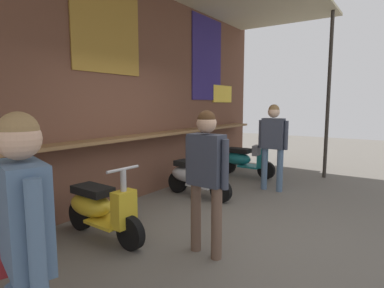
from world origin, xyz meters
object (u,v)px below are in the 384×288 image
Objects in this scene: scooter_silver at (195,176)px; scooter_teal at (243,160)px; scooter_yellow at (99,208)px; shopper_browsing at (25,233)px; shopper_with_handbag at (272,138)px; shopper_passing at (206,168)px.

scooter_teal is (2.08, 0.00, 0.00)m from scooter_silver.
shopper_browsing reaches higher than scooter_yellow.
scooter_silver is at bearing -43.87° from shopper_with_handbag.
shopper_with_handbag is at bearing 54.42° from scooter_silver.
shopper_browsing is (-3.88, -1.51, 0.62)m from scooter_silver.
shopper_browsing is 1.02× the size of shopper_passing.
scooter_teal is at bearing -149.20° from shopper_browsing.
scooter_yellow is 0.83× the size of shopper_with_handbag.
shopper_passing reaches higher than scooter_silver.
shopper_browsing is 2.08m from shopper_passing.
scooter_yellow is 1.55m from shopper_passing.
scooter_teal is 4.16m from shopper_passing.
scooter_yellow is 1.00× the size of scooter_silver.
scooter_teal is at bearing 94.27° from scooter_silver.
shopper_browsing reaches higher than shopper_passing.
scooter_silver is (2.18, -0.00, 0.00)m from scooter_yellow.
shopper_browsing is at bearing 1.59° from shopper_with_handbag.
shopper_with_handbag is 1.02× the size of shopper_browsing.
scooter_yellow is 3.60m from shopper_with_handbag.
shopper_with_handbag is 3.03m from shopper_passing.
shopper_browsing is (-1.70, -1.51, 0.62)m from scooter_yellow.
scooter_silver is 1.70m from shopper_with_handbag.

